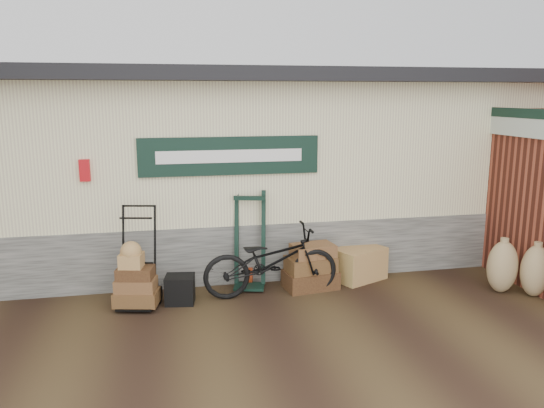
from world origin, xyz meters
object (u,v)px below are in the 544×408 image
at_px(porter_trolley, 138,256).
at_px(black_trunk, 180,289).
at_px(suitcase_stack, 311,266).
at_px(wicker_hamper, 359,264).
at_px(green_barrow, 250,240).
at_px(bicycle, 271,258).

distance_m(porter_trolley, black_trunk, 0.74).
bearing_deg(porter_trolley, suitcase_stack, 15.81).
bearing_deg(suitcase_stack, wicker_hamper, 14.23).
relative_size(green_barrow, wicker_hamper, 1.87).
height_order(green_barrow, bicycle, green_barrow).
height_order(porter_trolley, green_barrow, green_barrow).
bearing_deg(wicker_hamper, green_barrow, 178.76).
distance_m(suitcase_stack, wicker_hamper, 0.87).
relative_size(wicker_hamper, bicycle, 0.40).
xyz_separation_m(wicker_hamper, black_trunk, (-2.76, -0.41, -0.06)).
relative_size(porter_trolley, bicycle, 0.72).
bearing_deg(green_barrow, bicycle, -46.88).
relative_size(porter_trolley, wicker_hamper, 1.80).
bearing_deg(suitcase_stack, bicycle, -164.64).
height_order(suitcase_stack, black_trunk, suitcase_stack).
relative_size(green_barrow, suitcase_stack, 1.88).
xyz_separation_m(suitcase_stack, wicker_hamper, (0.84, 0.21, -0.09)).
bearing_deg(black_trunk, green_barrow, 22.95).
height_order(porter_trolley, suitcase_stack, porter_trolley).
xyz_separation_m(porter_trolley, black_trunk, (0.54, -0.06, -0.50)).
height_order(black_trunk, bicycle, bicycle).
height_order(suitcase_stack, wicker_hamper, suitcase_stack).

